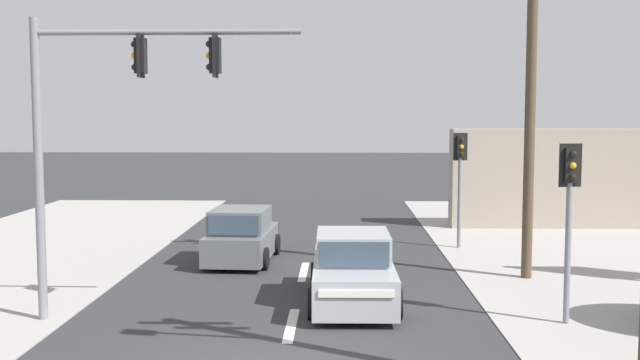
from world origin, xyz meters
The scene contains 9 objects.
lane_dash_mid centered at (0.00, 3.00, 0.00)m, with size 0.20×2.40×0.01m, color silver.
lane_dash_far centered at (0.00, 8.00, 0.00)m, with size 0.20×2.40×0.01m, color silver.
utility_pole_midground_right centered at (5.65, 7.35, 5.67)m, with size 1.80×0.26×10.85m.
traffic_signal_mast centered at (-3.71, 3.22, 4.15)m, with size 5.29×0.46×6.00m.
pedestal_signal_right_kerb centered at (5.40, 3.20, 2.42)m, with size 0.44×0.30×3.56m.
pedestal_signal_far_median centered at (4.63, 11.61, 2.42)m, with size 0.44×0.30×3.56m.
shopfront_wall_far centered at (11.00, 16.00, 1.80)m, with size 12.00×1.00×3.60m, color #A39384.
hatchback_kerbside_parked centered at (-1.79, 9.31, 0.70)m, with size 1.93×3.72×1.53m.
sedan_crossing_left centered at (1.23, 4.77, 0.70)m, with size 1.93×4.26×1.56m.
Camera 1 is at (0.94, -11.33, 4.11)m, focal length 42.00 mm.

